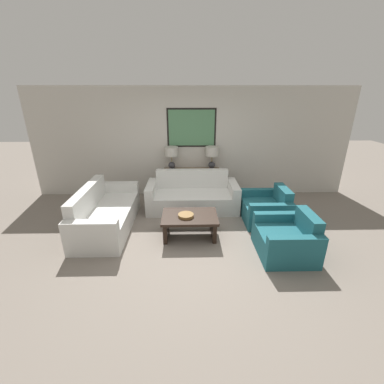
{
  "coord_description": "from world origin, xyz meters",
  "views": [
    {
      "loc": [
        -0.13,
        -3.85,
        2.53
      ],
      "look_at": [
        -0.02,
        0.91,
        0.65
      ],
      "focal_mm": 24.0,
      "sensor_mm": 36.0,
      "label": 1
    }
  ],
  "objects_px": {
    "console_table": "(192,183)",
    "couch_by_back_wall": "(192,197)",
    "coffee_table": "(190,221)",
    "armchair_near_camera": "(287,240)",
    "table_lamp_left": "(171,154)",
    "armchair_near_back_wall": "(266,209)",
    "table_lamp_right": "(212,154)",
    "decorative_bowl": "(186,215)",
    "couch_by_side": "(105,214)"
  },
  "relations": [
    {
      "from": "console_table",
      "to": "armchair_near_back_wall",
      "type": "xyz_separation_m",
      "value": [
        1.51,
        -1.36,
        -0.1
      ]
    },
    {
      "from": "table_lamp_right",
      "to": "armchair_near_back_wall",
      "type": "distance_m",
      "value": 1.89
    },
    {
      "from": "console_table",
      "to": "decorative_bowl",
      "type": "height_order",
      "value": "console_table"
    },
    {
      "from": "couch_by_side",
      "to": "decorative_bowl",
      "type": "xyz_separation_m",
      "value": [
        1.58,
        -0.43,
        0.17
      ]
    },
    {
      "from": "console_table",
      "to": "armchair_near_back_wall",
      "type": "relative_size",
      "value": 1.47
    },
    {
      "from": "decorative_bowl",
      "to": "console_table",
      "type": "bearing_deg",
      "value": 85.75
    },
    {
      "from": "table_lamp_left",
      "to": "console_table",
      "type": "bearing_deg",
      "value": 0.0
    },
    {
      "from": "table_lamp_left",
      "to": "couch_by_back_wall",
      "type": "height_order",
      "value": "table_lamp_left"
    },
    {
      "from": "table_lamp_right",
      "to": "table_lamp_left",
      "type": "bearing_deg",
      "value": 180.0
    },
    {
      "from": "table_lamp_left",
      "to": "armchair_near_back_wall",
      "type": "xyz_separation_m",
      "value": [
        2.0,
        -1.36,
        -0.84
      ]
    },
    {
      "from": "couch_by_back_wall",
      "to": "table_lamp_right",
      "type": "bearing_deg",
      "value": 54.72
    },
    {
      "from": "coffee_table",
      "to": "armchair_near_camera",
      "type": "xyz_separation_m",
      "value": [
        1.59,
        -0.58,
        -0.05
      ]
    },
    {
      "from": "decorative_bowl",
      "to": "armchair_near_back_wall",
      "type": "xyz_separation_m",
      "value": [
        1.65,
        0.63,
        -0.19
      ]
    },
    {
      "from": "table_lamp_left",
      "to": "couch_by_side",
      "type": "xyz_separation_m",
      "value": [
        -1.23,
        -1.56,
        -0.82
      ]
    },
    {
      "from": "armchair_near_back_wall",
      "to": "couch_by_side",
      "type": "bearing_deg",
      "value": -176.46
    },
    {
      "from": "table_lamp_left",
      "to": "couch_by_side",
      "type": "height_order",
      "value": "table_lamp_left"
    },
    {
      "from": "console_table",
      "to": "coffee_table",
      "type": "bearing_deg",
      "value": -92.34
    },
    {
      "from": "table_lamp_right",
      "to": "armchair_near_camera",
      "type": "distance_m",
      "value": 2.84
    },
    {
      "from": "table_lamp_left",
      "to": "armchair_near_back_wall",
      "type": "height_order",
      "value": "table_lamp_left"
    },
    {
      "from": "armchair_near_camera",
      "to": "table_lamp_left",
      "type": "bearing_deg",
      "value": 128.47
    },
    {
      "from": "table_lamp_right",
      "to": "coffee_table",
      "type": "bearing_deg",
      "value": -106.4
    },
    {
      "from": "armchair_near_back_wall",
      "to": "decorative_bowl",
      "type": "bearing_deg",
      "value": -159.21
    },
    {
      "from": "armchair_near_camera",
      "to": "console_table",
      "type": "bearing_deg",
      "value": 120.95
    },
    {
      "from": "table_lamp_left",
      "to": "couch_by_side",
      "type": "distance_m",
      "value": 2.15
    },
    {
      "from": "couch_by_side",
      "to": "table_lamp_right",
      "type": "bearing_deg",
      "value": 35.1
    },
    {
      "from": "console_table",
      "to": "decorative_bowl",
      "type": "relative_size",
      "value": 4.95
    },
    {
      "from": "table_lamp_left",
      "to": "table_lamp_right",
      "type": "height_order",
      "value": "same"
    },
    {
      "from": "couch_by_side",
      "to": "armchair_near_camera",
      "type": "xyz_separation_m",
      "value": [
        3.23,
        -0.96,
        -0.02
      ]
    },
    {
      "from": "couch_by_back_wall",
      "to": "decorative_bowl",
      "type": "height_order",
      "value": "couch_by_back_wall"
    },
    {
      "from": "couch_by_side",
      "to": "armchair_near_camera",
      "type": "bearing_deg",
      "value": -16.5
    },
    {
      "from": "table_lamp_right",
      "to": "armchair_near_camera",
      "type": "relative_size",
      "value": 0.6
    },
    {
      "from": "console_table",
      "to": "table_lamp_left",
      "type": "xyz_separation_m",
      "value": [
        -0.49,
        0.0,
        0.75
      ]
    },
    {
      "from": "console_table",
      "to": "decorative_bowl",
      "type": "xyz_separation_m",
      "value": [
        -0.15,
        -1.98,
        0.1
      ]
    },
    {
      "from": "table_lamp_left",
      "to": "couch_by_side",
      "type": "bearing_deg",
      "value": -128.41
    },
    {
      "from": "console_table",
      "to": "couch_by_side",
      "type": "bearing_deg",
      "value": -137.93
    },
    {
      "from": "coffee_table",
      "to": "armchair_near_camera",
      "type": "height_order",
      "value": "armchair_near_camera"
    },
    {
      "from": "console_table",
      "to": "couch_by_back_wall",
      "type": "height_order",
      "value": "couch_by_back_wall"
    },
    {
      "from": "console_table",
      "to": "armchair_near_camera",
      "type": "height_order",
      "value": "armchair_near_camera"
    },
    {
      "from": "console_table",
      "to": "couch_by_back_wall",
      "type": "bearing_deg",
      "value": -90.0
    },
    {
      "from": "table_lamp_left",
      "to": "coffee_table",
      "type": "relative_size",
      "value": 0.56
    },
    {
      "from": "couch_by_back_wall",
      "to": "armchair_near_back_wall",
      "type": "distance_m",
      "value": 1.65
    },
    {
      "from": "couch_by_side",
      "to": "decorative_bowl",
      "type": "relative_size",
      "value": 7.21
    },
    {
      "from": "couch_by_side",
      "to": "decorative_bowl",
      "type": "height_order",
      "value": "couch_by_side"
    },
    {
      "from": "couch_by_side",
      "to": "coffee_table",
      "type": "distance_m",
      "value": 1.69
    },
    {
      "from": "console_table",
      "to": "table_lamp_left",
      "type": "distance_m",
      "value": 0.89
    },
    {
      "from": "table_lamp_right",
      "to": "couch_by_side",
      "type": "height_order",
      "value": "table_lamp_right"
    },
    {
      "from": "decorative_bowl",
      "to": "armchair_near_camera",
      "type": "distance_m",
      "value": 1.75
    },
    {
      "from": "couch_by_back_wall",
      "to": "armchair_near_camera",
      "type": "bearing_deg",
      "value": -50.38
    },
    {
      "from": "console_table",
      "to": "table_lamp_left",
      "type": "relative_size",
      "value": 2.47
    },
    {
      "from": "couch_by_back_wall",
      "to": "armchair_near_camera",
      "type": "xyz_separation_m",
      "value": [
        1.51,
        -1.82,
        -0.02
      ]
    }
  ]
}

